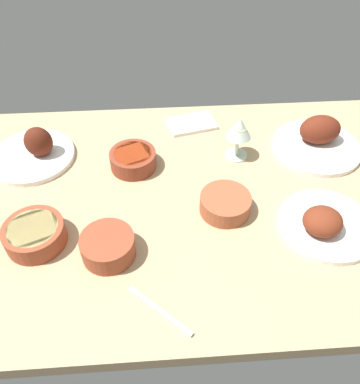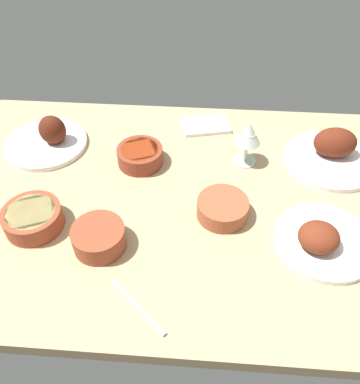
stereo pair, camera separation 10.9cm
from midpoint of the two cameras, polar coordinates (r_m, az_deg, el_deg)
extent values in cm
cube|color=tan|center=(111.78, -2.79, -1.58)|extent=(140.00, 90.00, 4.00)
cylinder|color=white|center=(107.51, 17.80, -4.72)|extent=(24.75, 24.75, 1.60)
ellipsoid|color=maroon|center=(102.64, 17.21, -4.25)|extent=(9.98, 9.24, 6.72)
cylinder|color=white|center=(132.11, -22.92, 4.67)|extent=(25.85, 25.85, 1.60)
ellipsoid|color=#511E11|center=(128.26, -22.21, 6.65)|extent=(8.42, 7.24, 9.69)
cylinder|color=white|center=(130.97, 16.95, 6.18)|extent=(27.49, 27.49, 1.60)
ellipsoid|color=#602314|center=(129.95, 17.43, 8.53)|extent=(12.75, 8.93, 9.19)
cylinder|color=brown|center=(119.33, -9.44, 4.52)|extent=(13.80, 13.80, 5.30)
cylinder|color=#9E3314|center=(117.95, -9.56, 5.30)|extent=(11.31, 11.31, 1.00)
cylinder|color=brown|center=(106.32, -23.14, -5.87)|extent=(15.15, 15.15, 5.55)
cylinder|color=#D6BC70|center=(104.68, -23.49, -5.09)|extent=(12.42, 12.42, 1.00)
cylinder|color=brown|center=(98.11, -13.60, -7.87)|extent=(13.22, 13.22, 5.96)
cylinder|color=#4C192D|center=(96.18, -13.85, -6.98)|extent=(10.84, 10.84, 1.00)
cylinder|color=#A35133|center=(105.18, 3.65, -1.88)|extent=(13.67, 13.67, 5.05)
cylinder|color=white|center=(103.70, 3.70, -1.12)|extent=(11.21, 11.21, 1.00)
cylinder|color=silver|center=(123.73, 5.63, 5.26)|extent=(7.00, 7.00, 0.50)
cylinder|color=silver|center=(121.36, 5.76, 6.61)|extent=(1.00, 1.00, 7.00)
cone|color=silver|center=(117.26, 6.00, 9.17)|extent=(7.60, 7.60, 6.50)
cylinder|color=beige|center=(118.12, 5.94, 8.61)|extent=(4.18, 4.18, 2.80)
cube|color=white|center=(135.69, -0.60, 9.81)|extent=(17.49, 13.39, 1.20)
cube|color=silver|center=(89.99, -6.61, -16.94)|extent=(13.85, 12.84, 0.80)
camera|label=1|loc=(0.05, -92.87, -2.91)|focal=36.72mm
camera|label=2|loc=(0.05, 87.13, 2.91)|focal=36.72mm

